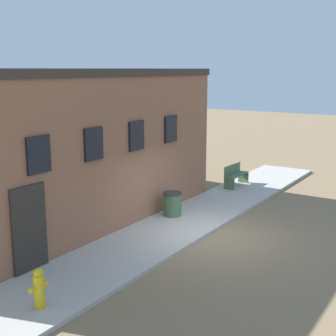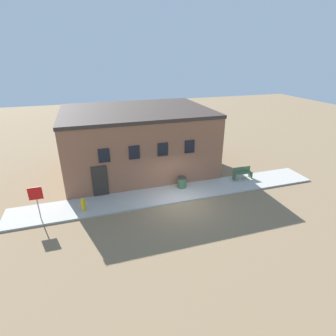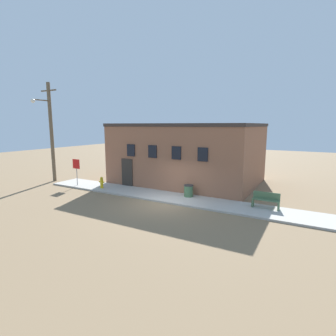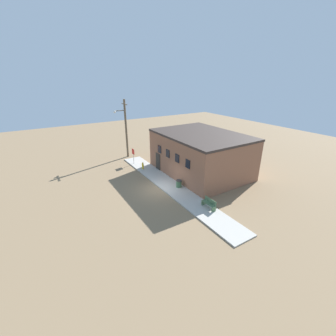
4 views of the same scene
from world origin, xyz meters
TOP-DOWN VIEW (x-y plane):
  - ground_plane at (0.00, 0.00)m, footprint 80.00×80.00m
  - sidewalk at (0.00, 1.18)m, footprint 20.72×2.37m
  - brick_building at (-1.37, 6.37)m, footprint 11.11×8.12m
  - fire_hydrant at (-5.83, 0.75)m, footprint 0.46×0.22m
  - bench at (5.61, 1.79)m, footprint 1.46×0.44m
  - trash_bin at (0.79, 1.79)m, footprint 0.62×0.62m

SIDE VIEW (x-z plane):
  - ground_plane at x=0.00m, z-range 0.00..0.00m
  - sidewalk at x=0.00m, z-range 0.00..0.11m
  - trash_bin at x=0.79m, z-range 0.11..0.90m
  - fire_hydrant at x=-5.83m, z-range 0.11..0.96m
  - bench at x=5.61m, z-range 0.10..0.99m
  - brick_building at x=-1.37m, z-range 0.00..4.88m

